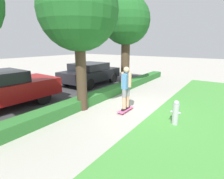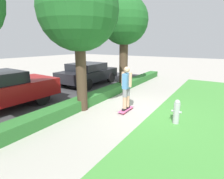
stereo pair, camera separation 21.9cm
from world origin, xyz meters
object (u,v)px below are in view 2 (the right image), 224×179
object	(u,v)px
skater_person	(126,87)
tree_far	(124,22)
fire_hydrant	(177,112)
tree_mid	(78,11)
skateboard	(126,110)
parked_car_middle	(88,73)

from	to	relation	value
skater_person	tree_far	xyz separation A→B (m)	(2.88, 1.72, 2.60)
tree_far	fire_hydrant	world-z (taller)	tree_far
tree_mid	skater_person	bearing A→B (deg)	-64.15
tree_far	skateboard	bearing A→B (deg)	-149.20
parked_car_middle	fire_hydrant	bearing A→B (deg)	-117.17
parked_car_middle	fire_hydrant	size ratio (longest dim) A/B	4.90
skateboard	fire_hydrant	size ratio (longest dim) A/B	1.05
parked_car_middle	fire_hydrant	distance (m)	6.67
tree_mid	fire_hydrant	distance (m)	4.59
fire_hydrant	tree_far	bearing A→B (deg)	50.16
skateboard	parked_car_middle	distance (m)	5.09
skateboard	tree_far	size ratio (longest dim) A/B	0.17
skater_person	parked_car_middle	world-z (taller)	skater_person
parked_car_middle	skater_person	bearing A→B (deg)	-125.42
skater_person	tree_mid	xyz separation A→B (m)	(-0.72, 1.50, 2.58)
skateboard	skater_person	distance (m)	0.86
skateboard	tree_mid	world-z (taller)	tree_mid
skateboard	tree_mid	bearing A→B (deg)	115.85
skater_person	tree_mid	bearing A→B (deg)	115.85
tree_far	parked_car_middle	world-z (taller)	tree_far
skateboard	fire_hydrant	world-z (taller)	fire_hydrant
skater_person	tree_far	distance (m)	4.25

